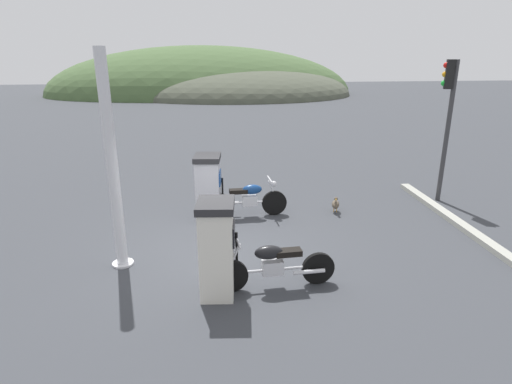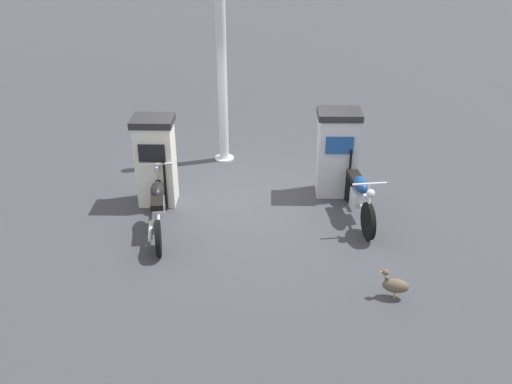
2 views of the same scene
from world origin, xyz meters
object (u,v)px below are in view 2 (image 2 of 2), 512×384
object	(u,v)px
fuel_pump_far	(337,152)
motorcycle_far_pump	(358,195)
wandering_duck	(395,285)
fuel_pump_near	(156,160)
canopy_support_pole	(222,72)
motorcycle_near_pump	(158,205)

from	to	relation	value
fuel_pump_far	motorcycle_far_pump	world-z (taller)	fuel_pump_far
wandering_duck	fuel_pump_near	bearing A→B (deg)	-133.41
fuel_pump_far	canopy_support_pole	bearing A→B (deg)	-131.26
motorcycle_far_pump	fuel_pump_far	bearing A→B (deg)	-170.38
motorcycle_near_pump	wandering_duck	size ratio (longest dim) A/B	4.60
fuel_pump_near	motorcycle_near_pump	xyz separation A→B (m)	(0.94, 0.05, -0.39)
motorcycle_near_pump	canopy_support_pole	world-z (taller)	canopy_support_pole
fuel_pump_far	motorcycle_far_pump	xyz separation A→B (m)	(0.97, 0.17, -0.37)
motorcycle_near_pump	wandering_duck	bearing A→B (deg)	55.96
fuel_pump_far	motorcycle_near_pump	bearing A→B (deg)	-73.68
wandering_duck	motorcycle_near_pump	bearing A→B (deg)	-124.04
fuel_pump_near	fuel_pump_far	world-z (taller)	fuel_pump_near
canopy_support_pole	fuel_pump_far	bearing A→B (deg)	48.74
fuel_pump_far	wandering_duck	world-z (taller)	fuel_pump_far
fuel_pump_near	canopy_support_pole	distance (m)	2.41
canopy_support_pole	wandering_duck	bearing A→B (deg)	22.89
motorcycle_near_pump	canopy_support_pole	xyz separation A→B (m)	(-2.67, 1.25, 1.45)
motorcycle_near_pump	canopy_support_pole	distance (m)	3.29
motorcycle_near_pump	motorcycle_far_pump	world-z (taller)	motorcycle_far_pump
motorcycle_near_pump	wandering_duck	distance (m)	4.02
motorcycle_near_pump	motorcycle_far_pump	bearing A→B (deg)	89.50
fuel_pump_near	wandering_duck	bearing A→B (deg)	46.59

